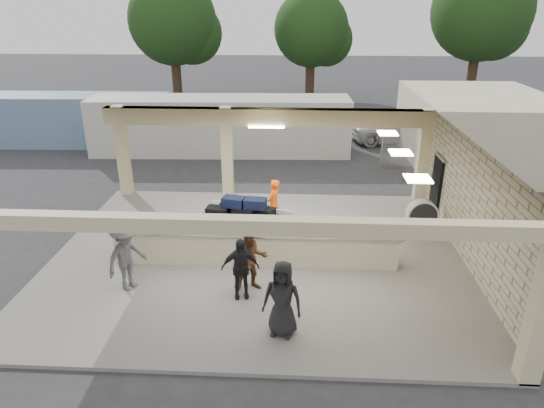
# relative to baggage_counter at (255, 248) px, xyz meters

# --- Properties ---
(ground) EXTENTS (120.00, 120.00, 0.00)m
(ground) POSITION_rel_baggage_counter_xyz_m (0.00, 0.50, -0.59)
(ground) COLOR #2D2D30
(ground) RESTS_ON ground
(pavilion) EXTENTS (12.01, 10.00, 3.55)m
(pavilion) POSITION_rel_baggage_counter_xyz_m (0.21, 1.16, 0.76)
(pavilion) COLOR slate
(pavilion) RESTS_ON ground
(baggage_counter) EXTENTS (8.20, 0.58, 0.98)m
(baggage_counter) POSITION_rel_baggage_counter_xyz_m (0.00, 0.00, 0.00)
(baggage_counter) COLOR #C5BB93
(baggage_counter) RESTS_ON pavilion
(luggage_cart) EXTENTS (3.12, 2.43, 1.60)m
(luggage_cart) POSITION_rel_baggage_counter_xyz_m (-0.55, 1.02, 0.38)
(luggage_cart) COLOR silver
(luggage_cart) RESTS_ON pavilion
(drum_fan) EXTENTS (1.03, 0.56, 1.12)m
(drum_fan) POSITION_rel_baggage_counter_xyz_m (5.20, 2.35, 0.11)
(drum_fan) COLOR silver
(drum_fan) RESTS_ON pavilion
(baggage_handler) EXTENTS (0.56, 0.70, 1.69)m
(baggage_handler) POSITION_rel_baggage_counter_xyz_m (0.40, 2.42, 0.36)
(baggage_handler) COLOR #FF5C0D
(baggage_handler) RESTS_ON pavilion
(passenger_a) EXTENTS (0.94, 0.61, 1.79)m
(passenger_a) POSITION_rel_baggage_counter_xyz_m (0.02, -1.37, 0.41)
(passenger_a) COLOR brown
(passenger_a) RESTS_ON pavilion
(passenger_b) EXTENTS (1.00, 0.50, 1.63)m
(passenger_b) POSITION_rel_baggage_counter_xyz_m (-0.23, -1.71, 0.33)
(passenger_b) COLOR black
(passenger_b) RESTS_ON pavilion
(passenger_c) EXTENTS (0.97, 1.23, 1.83)m
(passenger_c) POSITION_rel_baggage_counter_xyz_m (-3.18, -1.47, 0.43)
(passenger_c) COLOR #4F4E53
(passenger_c) RESTS_ON pavilion
(passenger_d) EXTENTS (0.94, 0.54, 1.81)m
(passenger_d) POSITION_rel_baggage_counter_xyz_m (0.88, -3.14, 0.42)
(passenger_d) COLOR black
(passenger_d) RESTS_ON pavilion
(car_white_a) EXTENTS (5.34, 3.46, 1.41)m
(car_white_a) POSITION_rel_baggage_counter_xyz_m (6.42, 14.08, 0.12)
(car_white_a) COLOR silver
(car_white_a) RESTS_ON ground
(car_white_b) EXTENTS (5.33, 3.01, 1.59)m
(car_white_b) POSITION_rel_baggage_counter_xyz_m (12.75, 14.69, 0.21)
(car_white_b) COLOR silver
(car_white_b) RESTS_ON ground
(car_dark) EXTENTS (4.43, 3.85, 1.46)m
(car_dark) POSITION_rel_baggage_counter_xyz_m (6.53, 14.64, 0.14)
(car_dark) COLOR black
(car_dark) RESTS_ON ground
(container_white) EXTENTS (12.82, 3.05, 2.76)m
(container_white) POSITION_rel_baggage_counter_xyz_m (-2.70, 11.42, 0.79)
(container_white) COLOR silver
(container_white) RESTS_ON ground
(container_blue) EXTENTS (10.13, 2.74, 2.61)m
(container_blue) POSITION_rel_baggage_counter_xyz_m (-10.77, 12.56, 0.72)
(container_blue) COLOR #6586A2
(container_blue) RESTS_ON ground
(fence) EXTENTS (12.06, 0.06, 2.03)m
(fence) POSITION_rel_baggage_counter_xyz_m (11.00, 9.50, 0.47)
(fence) COLOR gray
(fence) RESTS_ON ground
(tree_left) EXTENTS (6.60, 6.30, 9.00)m
(tree_left) POSITION_rel_baggage_counter_xyz_m (-7.68, 24.66, 5.00)
(tree_left) COLOR #382619
(tree_left) RESTS_ON ground
(tree_mid) EXTENTS (6.00, 5.60, 8.00)m
(tree_mid) POSITION_rel_baggage_counter_xyz_m (2.32, 26.66, 4.38)
(tree_mid) COLOR #382619
(tree_mid) RESTS_ON ground
(tree_right) EXTENTS (7.20, 7.00, 10.00)m
(tree_right) POSITION_rel_baggage_counter_xyz_m (14.32, 25.66, 5.63)
(tree_right) COLOR #382619
(tree_right) RESTS_ON ground
(adjacent_building) EXTENTS (6.00, 8.00, 3.20)m
(adjacent_building) POSITION_rel_baggage_counter_xyz_m (9.50, 10.50, 1.01)
(adjacent_building) COLOR beige
(adjacent_building) RESTS_ON ground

